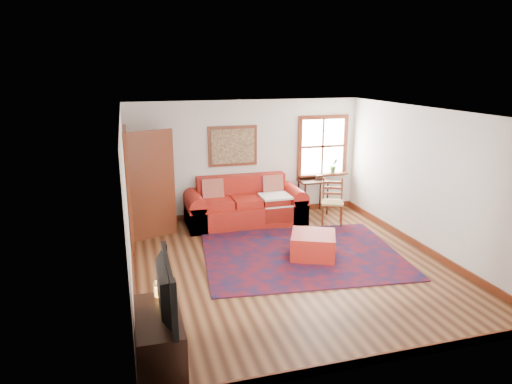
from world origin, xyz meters
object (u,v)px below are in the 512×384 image
object	(u,v)px
red_ottoman	(313,245)
side_table	(313,185)
media_cabinet	(159,339)
ladder_back_chair	(332,200)
red_leather_sofa	(245,208)

from	to	relation	value
red_ottoman	side_table	xyz separation A→B (m)	(0.95, 2.29, 0.42)
red_ottoman	side_table	distance (m)	2.52
media_cabinet	side_table	bearing A→B (deg)	50.95
media_cabinet	ladder_back_chair	bearing A→B (deg)	44.86
red_ottoman	ladder_back_chair	world-z (taller)	ladder_back_chair
red_ottoman	ladder_back_chair	xyz separation A→B (m)	(1.06, 1.52, 0.30)
red_ottoman	media_cabinet	distance (m)	3.56
red_leather_sofa	side_table	bearing A→B (deg)	7.33
red_leather_sofa	ladder_back_chair	xyz separation A→B (m)	(1.72, -0.56, 0.19)
red_ottoman	red_leather_sofa	bearing A→B (deg)	131.85
side_table	red_ottoman	bearing A→B (deg)	-112.53
red_leather_sofa	side_table	size ratio (longest dim) A/B	3.23
red_leather_sofa	red_ottoman	distance (m)	2.19
ladder_back_chair	red_leather_sofa	bearing A→B (deg)	161.85
red_leather_sofa	ladder_back_chair	world-z (taller)	red_leather_sofa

